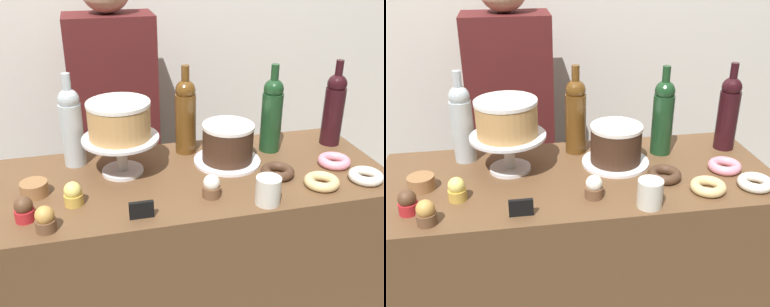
% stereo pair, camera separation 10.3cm
% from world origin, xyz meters
% --- Properties ---
extents(back_wall, '(6.00, 0.05, 2.60)m').
position_xyz_m(back_wall, '(0.00, 0.85, 1.30)').
color(back_wall, silver).
rests_on(back_wall, ground_plane).
extents(display_counter, '(1.32, 0.55, 0.95)m').
position_xyz_m(display_counter, '(0.00, 0.00, 0.47)').
color(display_counter, brown).
rests_on(display_counter, ground_plane).
extents(cake_stand_pedestal, '(0.25, 0.25, 0.13)m').
position_xyz_m(cake_stand_pedestal, '(-0.22, 0.08, 1.04)').
color(cake_stand_pedestal, silver).
rests_on(cake_stand_pedestal, display_counter).
extents(white_layer_cake, '(0.21, 0.21, 0.12)m').
position_xyz_m(white_layer_cake, '(-0.22, 0.08, 1.14)').
color(white_layer_cake, tan).
rests_on(white_layer_cake, cake_stand_pedestal).
extents(silver_serving_platter, '(0.24, 0.24, 0.01)m').
position_xyz_m(silver_serving_platter, '(0.14, 0.07, 0.95)').
color(silver_serving_platter, white).
rests_on(silver_serving_platter, display_counter).
extents(chocolate_round_cake, '(0.18, 0.18, 0.13)m').
position_xyz_m(chocolate_round_cake, '(0.14, 0.07, 1.03)').
color(chocolate_round_cake, '#3D2619').
rests_on(chocolate_round_cake, silver_serving_platter).
extents(wine_bottle_clear, '(0.08, 0.08, 0.33)m').
position_xyz_m(wine_bottle_clear, '(-0.38, 0.18, 1.09)').
color(wine_bottle_clear, '#B2BCC1').
rests_on(wine_bottle_clear, display_counter).
extents(wine_bottle_green, '(0.08, 0.08, 0.33)m').
position_xyz_m(wine_bottle_green, '(0.33, 0.13, 1.09)').
color(wine_bottle_green, '#193D1E').
rests_on(wine_bottle_green, display_counter).
extents(wine_bottle_dark_red, '(0.08, 0.08, 0.33)m').
position_xyz_m(wine_bottle_dark_red, '(0.58, 0.13, 1.09)').
color(wine_bottle_dark_red, black).
rests_on(wine_bottle_dark_red, display_counter).
extents(wine_bottle_amber, '(0.08, 0.08, 0.33)m').
position_xyz_m(wine_bottle_amber, '(0.02, 0.19, 1.09)').
color(wine_bottle_amber, '#5B3814').
rests_on(wine_bottle_amber, display_counter).
extents(cupcake_lemon, '(0.06, 0.06, 0.07)m').
position_xyz_m(cupcake_lemon, '(-0.39, -0.10, 0.98)').
color(cupcake_lemon, gold).
rests_on(cupcake_lemon, display_counter).
extents(cupcake_chocolate, '(0.06, 0.06, 0.07)m').
position_xyz_m(cupcake_chocolate, '(-0.52, -0.15, 0.98)').
color(cupcake_chocolate, red).
rests_on(cupcake_chocolate, display_counter).
extents(cupcake_vanilla, '(0.06, 0.06, 0.07)m').
position_xyz_m(cupcake_vanilla, '(0.02, -0.15, 0.98)').
color(cupcake_vanilla, brown).
rests_on(cupcake_vanilla, display_counter).
extents(cupcake_caramel, '(0.06, 0.06, 0.07)m').
position_xyz_m(cupcake_caramel, '(-0.46, -0.22, 0.98)').
color(cupcake_caramel, brown).
rests_on(cupcake_caramel, display_counter).
extents(donut_pink, '(0.11, 0.11, 0.03)m').
position_xyz_m(donut_pink, '(0.50, -0.05, 0.97)').
color(donut_pink, pink).
rests_on(donut_pink, display_counter).
extents(donut_chocolate, '(0.11, 0.11, 0.03)m').
position_xyz_m(donut_chocolate, '(0.28, -0.07, 0.97)').
color(donut_chocolate, '#472D1E').
rests_on(donut_chocolate, display_counter).
extents(donut_glazed, '(0.11, 0.11, 0.03)m').
position_xyz_m(donut_glazed, '(0.38, -0.17, 0.97)').
color(donut_glazed, '#E0C17F').
rests_on(donut_glazed, display_counter).
extents(donut_sugar, '(0.11, 0.11, 0.03)m').
position_xyz_m(donut_sugar, '(0.54, -0.17, 0.97)').
color(donut_sugar, silver).
rests_on(donut_sugar, display_counter).
extents(cookie_stack, '(0.08, 0.08, 0.04)m').
position_xyz_m(cookie_stack, '(-0.50, -0.01, 0.97)').
color(cookie_stack, olive).
rests_on(cookie_stack, display_counter).
extents(price_sign_chalkboard, '(0.07, 0.01, 0.05)m').
position_xyz_m(price_sign_chalkboard, '(-0.20, -0.22, 0.98)').
color(price_sign_chalkboard, black).
rests_on(price_sign_chalkboard, display_counter).
extents(coffee_cup_ceramic, '(0.08, 0.08, 0.08)m').
position_xyz_m(coffee_cup_ceramic, '(0.18, -0.23, 0.99)').
color(coffee_cup_ceramic, silver).
rests_on(coffee_cup_ceramic, display_counter).
extents(barista_figure, '(0.36, 0.22, 1.60)m').
position_xyz_m(barista_figure, '(-0.20, 0.58, 0.84)').
color(barista_figure, black).
rests_on(barista_figure, ground_plane).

